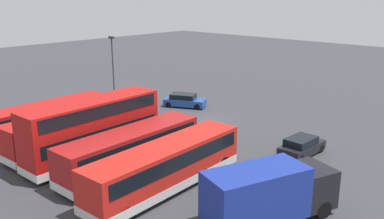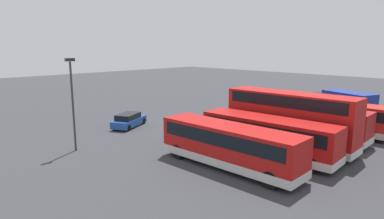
{
  "view_description": "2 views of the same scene",
  "coord_description": "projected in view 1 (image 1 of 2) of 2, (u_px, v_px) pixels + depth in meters",
  "views": [
    {
      "loc": [
        -24.47,
        28.63,
        11.97
      ],
      "look_at": [
        -0.03,
        2.05,
        1.76
      ],
      "focal_mm": 38.88,
      "sensor_mm": 36.0,
      "label": 1
    },
    {
      "loc": [
        24.55,
        25.55,
        8.25
      ],
      "look_at": [
        0.84,
        1.74,
        1.81
      ],
      "focal_mm": 31.21,
      "sensor_mm": 36.0,
      "label": 2
    }
  ],
  "objects": [
    {
      "name": "box_truck_blue",
      "position": [
        269.0,
        193.0,
        22.07
      ],
      "size": [
        4.89,
        7.9,
        3.2
      ],
      "color": "navy",
      "rests_on": "ground"
    },
    {
      "name": "bus_single_deck_fourth",
      "position": [
        70.0,
        130.0,
        32.48
      ],
      "size": [
        3.18,
        10.71,
        2.95
      ],
      "color": "#B71411",
      "rests_on": "ground"
    },
    {
      "name": "bus_single_deck_fifth",
      "position": [
        50.0,
        118.0,
        35.41
      ],
      "size": [
        2.84,
        10.69,
        2.95
      ],
      "color": "#B71411",
      "rests_on": "ground"
    },
    {
      "name": "bus_single_deck_near_end",
      "position": [
        166.0,
        165.0,
        25.75
      ],
      "size": [
        3.09,
        11.93,
        2.95
      ],
      "color": "red",
      "rests_on": "ground"
    },
    {
      "name": "bus_single_deck_second",
      "position": [
        131.0,
        149.0,
        28.37
      ],
      "size": [
        2.93,
        11.11,
        2.95
      ],
      "color": "#A51919",
      "rests_on": "ground"
    },
    {
      "name": "car_small_green",
      "position": [
        184.0,
        101.0,
        44.85
      ],
      "size": [
        4.75,
        3.57,
        1.43
      ],
      "color": "#1E479E",
      "rests_on": "ground"
    },
    {
      "name": "lamp_post_tall",
      "position": [
        113.0,
        63.0,
        46.21
      ],
      "size": [
        0.7,
        0.3,
        7.32
      ],
      "color": "#38383D",
      "rests_on": "ground"
    },
    {
      "name": "car_hatchback_silver",
      "position": [
        302.0,
        146.0,
        31.53
      ],
      "size": [
        1.95,
        4.2,
        1.43
      ],
      "color": "black",
      "rests_on": "ground"
    },
    {
      "name": "bus_double_decker_third",
      "position": [
        93.0,
        128.0,
        30.16
      ],
      "size": [
        2.88,
        10.75,
        4.55
      ],
      "color": "#B71411",
      "rests_on": "ground"
    },
    {
      "name": "ground_plane",
      "position": [
        206.0,
        123.0,
        39.47
      ],
      "size": [
        140.0,
        140.0,
        0.0
      ],
      "primitive_type": "plane",
      "color": "#38383D"
    }
  ]
}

